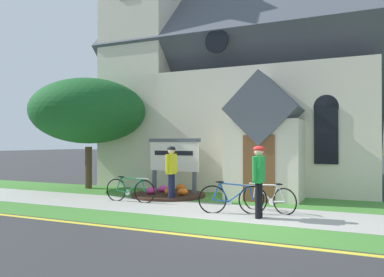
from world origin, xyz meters
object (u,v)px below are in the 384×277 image
(church_sign, at_px, (174,157))
(cyclist_in_white_jersey, at_px, (259,175))
(bicycle_green, at_px, (130,190))
(bicycle_blue, at_px, (232,199))
(bicycle_silver, at_px, (269,198))
(yard_deciduous_tree, at_px, (89,111))
(cyclist_in_blue_jersey, at_px, (171,169))

(church_sign, relative_size, cyclist_in_white_jersey, 1.16)
(bicycle_green, height_order, bicycle_blue, bicycle_blue)
(bicycle_silver, relative_size, cyclist_in_white_jersey, 0.89)
(cyclist_in_white_jersey, bearing_deg, yard_deciduous_tree, 158.12)
(bicycle_blue, bearing_deg, yard_deciduous_tree, 158.28)
(bicycle_green, relative_size, cyclist_in_blue_jersey, 1.01)
(church_sign, distance_m, bicycle_silver, 4.36)
(church_sign, height_order, cyclist_in_white_jersey, church_sign)
(bicycle_green, bearing_deg, church_sign, 74.49)
(church_sign, relative_size, bicycle_silver, 1.30)
(church_sign, relative_size, bicycle_blue, 1.20)
(cyclist_in_white_jersey, bearing_deg, bicycle_green, 168.78)
(church_sign, xyz_separation_m, yard_deciduous_tree, (-4.04, 0.30, 1.80))
(church_sign, xyz_separation_m, bicycle_green, (-0.55, -1.98, -0.96))
(cyclist_in_white_jersey, relative_size, yard_deciduous_tree, 0.39)
(cyclist_in_white_jersey, bearing_deg, bicycle_blue, 156.77)
(bicycle_blue, height_order, cyclist_in_white_jersey, cyclist_in_white_jersey)
(bicycle_green, relative_size, bicycle_silver, 1.11)
(church_sign, height_order, bicycle_silver, church_sign)
(cyclist_in_blue_jersey, bearing_deg, church_sign, 113.32)
(yard_deciduous_tree, bearing_deg, cyclist_in_blue_jersey, -18.74)
(church_sign, distance_m, bicycle_green, 2.27)
(bicycle_green, distance_m, yard_deciduous_tree, 5.00)
(bicycle_green, relative_size, yard_deciduous_tree, 0.38)
(bicycle_green, xyz_separation_m, cyclist_in_white_jersey, (4.31, -0.85, 0.69))
(yard_deciduous_tree, bearing_deg, cyclist_in_white_jersey, -21.88)
(cyclist_in_blue_jersey, distance_m, yard_deciduous_tree, 5.28)
(bicycle_blue, distance_m, yard_deciduous_tree, 8.03)
(church_sign, xyz_separation_m, bicycle_silver, (3.80, -1.90, -0.97))
(bicycle_silver, xyz_separation_m, cyclist_in_blue_jersey, (-3.26, 0.64, 0.66))
(bicycle_silver, bearing_deg, yard_deciduous_tree, 164.36)
(bicycle_green, relative_size, bicycle_blue, 1.03)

